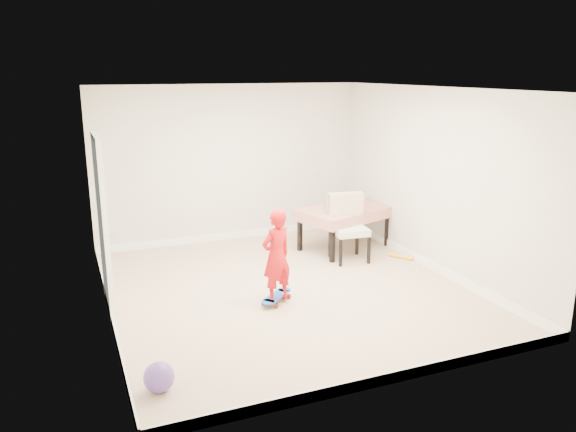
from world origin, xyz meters
name	(u,v)px	position (x,y,z in m)	size (l,w,h in m)	color
ground	(287,290)	(0.00, 0.00, 0.00)	(5.00, 5.00, 0.00)	tan
ceiling	(287,90)	(0.00, 0.00, 2.58)	(4.50, 5.00, 0.04)	white
wall_back	(231,164)	(0.00, 2.48, 1.30)	(4.50, 0.04, 2.60)	beige
wall_front	(393,251)	(0.00, -2.48, 1.30)	(4.50, 0.04, 2.60)	beige
wall_left	(102,210)	(-2.23, 0.00, 1.30)	(0.04, 5.00, 2.60)	beige
wall_right	(433,181)	(2.23, 0.00, 1.30)	(0.04, 5.00, 2.60)	beige
door	(103,227)	(-2.22, 0.30, 1.02)	(0.10, 0.94, 2.11)	white
baseboard_back	(233,235)	(0.00, 2.49, 0.06)	(4.50, 0.02, 0.12)	white
baseboard_front	(388,379)	(0.00, -2.49, 0.06)	(4.50, 0.02, 0.12)	white
baseboard_left	(110,312)	(-2.24, 0.00, 0.06)	(0.02, 5.00, 0.12)	white
baseboard_right	(428,264)	(2.24, 0.00, 0.06)	(0.02, 5.00, 0.12)	white
dining_table	(344,228)	(1.53, 1.30, 0.34)	(1.45, 0.92, 0.68)	#AA1C09
dining_chair	(350,228)	(1.32, 0.74, 0.51)	(0.55, 0.63, 1.01)	beige
skateboard	(276,299)	(-0.27, -0.33, 0.04)	(0.59, 0.22, 0.09)	blue
child	(276,259)	(-0.29, -0.38, 0.59)	(0.43, 0.28, 1.17)	red
balloon	(159,377)	(-1.97, -1.81, 0.14)	(0.28, 0.28, 0.28)	#5E43A2
foam_toy	(401,256)	(2.10, 0.51, 0.03)	(0.06, 0.06, 0.40)	yellow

